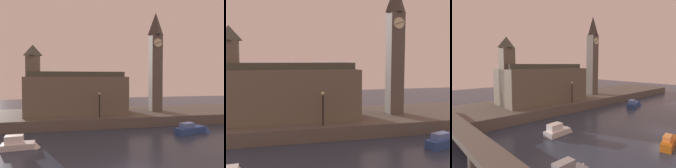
{
  "view_description": "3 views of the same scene",
  "coord_description": "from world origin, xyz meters",
  "views": [
    {
      "loc": [
        -5.0,
        -15.1,
        7.27
      ],
      "look_at": [
        1.01,
        16.35,
        6.3
      ],
      "focal_mm": 33.97,
      "sensor_mm": 36.0,
      "label": 1
    },
    {
      "loc": [
        -6.18,
        -12.43,
        8.46
      ],
      "look_at": [
        0.77,
        15.88,
        5.86
      ],
      "focal_mm": 42.63,
      "sensor_mm": 36.0,
      "label": 2
    },
    {
      "loc": [
        -24.55,
        -9.64,
        8.15
      ],
      "look_at": [
        -1.08,
        17.18,
        4.6
      ],
      "focal_mm": 31.91,
      "sensor_mm": 36.0,
      "label": 3
    }
  ],
  "objects": [
    {
      "name": "parliament_hall",
      "position": [
        -4.48,
        19.39,
        4.83
      ],
      "size": [
        15.54,
        6.56,
        10.85
      ],
      "color": "#6B6051",
      "rests_on": "far_embankment"
    },
    {
      "name": "far_embankment",
      "position": [
        0.0,
        20.0,
        0.75
      ],
      "size": [
        70.0,
        12.0,
        1.5
      ],
      "primitive_type": "cube",
      "color": "#5B544C",
      "rests_on": "ground"
    },
    {
      "name": "clock_tower",
      "position": [
        9.27,
        19.47,
        10.27
      ],
      "size": [
        2.03,
        2.09,
        16.92
      ],
      "color": "#5B544C",
      "rests_on": "far_embankment"
    },
    {
      "name": "boat_tour_blue",
      "position": [
        10.68,
        9.94,
        0.51
      ],
      "size": [
        5.4,
        2.67,
        1.49
      ],
      "color": "#2D4C93",
      "rests_on": "ground"
    },
    {
      "name": "streetlamp",
      "position": [
        -1.07,
        15.08,
        3.8
      ],
      "size": [
        0.36,
        0.36,
        3.65
      ],
      "color": "black",
      "rests_on": "far_embankment"
    }
  ]
}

